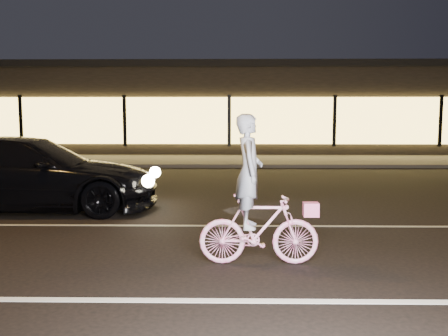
{
  "coord_description": "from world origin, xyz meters",
  "views": [
    {
      "loc": [
        0.14,
        -6.64,
        2.03
      ],
      "look_at": [
        0.01,
        0.6,
        1.19
      ],
      "focal_mm": 40.0,
      "sensor_mm": 36.0,
      "label": 1
    }
  ],
  "objects": [
    {
      "name": "sedan",
      "position": [
        -4.0,
        3.34,
        0.75
      ],
      "size": [
        5.29,
        2.4,
        1.5
      ],
      "rotation": [
        0.0,
        0.0,
        1.63
      ],
      "color": "black",
      "rests_on": "ground"
    },
    {
      "name": "lane_stripe_near",
      "position": [
        0.0,
        -1.5,
        0.0
      ],
      "size": [
        60.0,
        0.12,
        0.01
      ],
      "primitive_type": "cube",
      "color": "silver",
      "rests_on": "ground"
    },
    {
      "name": "storefront",
      "position": [
        0.0,
        18.97,
        2.15
      ],
      "size": [
        25.4,
        8.42,
        4.2
      ],
      "color": "black",
      "rests_on": "ground"
    },
    {
      "name": "ground",
      "position": [
        0.0,
        0.0,
        0.0
      ],
      "size": [
        90.0,
        90.0,
        0.0
      ],
      "primitive_type": "plane",
      "color": "black",
      "rests_on": "ground"
    },
    {
      "name": "lane_stripe_far",
      "position": [
        0.0,
        2.0,
        0.0
      ],
      "size": [
        60.0,
        0.1,
        0.01
      ],
      "primitive_type": "cube",
      "color": "gray",
      "rests_on": "ground"
    },
    {
      "name": "sidewalk",
      "position": [
        0.0,
        13.0,
        0.06
      ],
      "size": [
        30.0,
        4.0,
        0.12
      ],
      "primitive_type": "cube",
      "color": "#383533",
      "rests_on": "ground"
    },
    {
      "name": "cyclist",
      "position": [
        0.45,
        -0.2,
        0.71
      ],
      "size": [
        1.58,
        0.54,
        1.99
      ],
      "rotation": [
        0.0,
        0.0,
        1.57
      ],
      "color": "#FB3493",
      "rests_on": "ground"
    }
  ]
}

